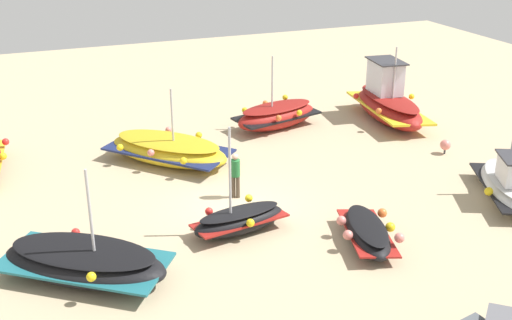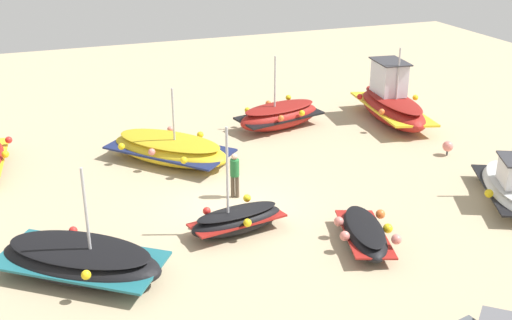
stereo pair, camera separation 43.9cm
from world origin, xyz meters
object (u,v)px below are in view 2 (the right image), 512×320
object	(u,v)px
fishing_boat_3	(392,103)
fishing_boat_5	(169,149)
mooring_buoy_0	(448,146)
person_walking	(235,172)
fishing_boat_4	(280,116)
fishing_boat_2	(365,233)
fishing_boat_0	(80,260)
fishing_boat_6	(512,187)
fishing_boat_7	(237,220)

from	to	relation	value
fishing_boat_3	fishing_boat_5	bearing A→B (deg)	103.32
mooring_buoy_0	person_walking	bearing A→B (deg)	4.14
person_walking	mooring_buoy_0	size ratio (longest dim) A/B	2.69
fishing_boat_4	person_walking	bearing A→B (deg)	-138.48
fishing_boat_2	fishing_boat_3	world-z (taller)	fishing_boat_3
fishing_boat_0	fishing_boat_2	xyz separation A→B (m)	(-8.23, 1.22, -0.13)
fishing_boat_4	person_walking	xyz separation A→B (m)	(4.22, 6.14, 0.35)
fishing_boat_5	fishing_boat_6	size ratio (longest dim) A/B	1.13
fishing_boat_4	fishing_boat_5	size ratio (longest dim) A/B	0.84
fishing_boat_4	mooring_buoy_0	bearing A→B (deg)	-60.80
fishing_boat_0	fishing_boat_3	bearing A→B (deg)	-113.84
fishing_boat_0	fishing_boat_7	distance (m)	4.94
fishing_boat_0	fishing_boat_4	bearing A→B (deg)	-99.40
fishing_boat_2	mooring_buoy_0	world-z (taller)	fishing_boat_2
fishing_boat_0	fishing_boat_2	distance (m)	8.32
fishing_boat_3	person_walking	xyz separation A→B (m)	(9.46, 5.20, 0.07)
fishing_boat_0	fishing_boat_2	world-z (taller)	fishing_boat_0
fishing_boat_3	mooring_buoy_0	distance (m)	4.55
fishing_boat_3	fishing_boat_5	size ratio (longest dim) A/B	1.08
fishing_boat_5	person_walking	bearing A→B (deg)	156.89
fishing_boat_4	fishing_boat_7	xyz separation A→B (m)	(4.96, 8.55, -0.16)
fishing_boat_0	fishing_boat_7	xyz separation A→B (m)	(-4.86, -0.84, -0.07)
fishing_boat_4	mooring_buoy_0	distance (m)	7.50
fishing_boat_6	fishing_boat_7	world-z (taller)	fishing_boat_7
fishing_boat_4	fishing_boat_2	bearing A→B (deg)	-112.56
fishing_boat_0	fishing_boat_4	size ratio (longest dim) A/B	1.15
fishing_boat_2	fishing_boat_4	distance (m)	10.73
fishing_boat_2	fishing_boat_5	world-z (taller)	fishing_boat_5
person_walking	mooring_buoy_0	world-z (taller)	person_walking
fishing_boat_4	fishing_boat_7	distance (m)	9.88
fishing_boat_2	person_walking	distance (m)	5.21
fishing_boat_6	fishing_boat_7	bearing A→B (deg)	-72.65
fishing_boat_2	fishing_boat_7	distance (m)	3.95
fishing_boat_0	fishing_boat_6	xyz separation A→B (m)	(-14.39, 0.42, 0.06)
fishing_boat_2	fishing_boat_3	distance (m)	11.85
fishing_boat_0	person_walking	bearing A→B (deg)	-113.02
fishing_boat_0	person_walking	size ratio (longest dim) A/B	3.07
fishing_boat_2	person_walking	size ratio (longest dim) A/B	2.03
fishing_boat_3	fishing_boat_6	xyz separation A→B (m)	(0.68, 8.87, -0.31)
fishing_boat_0	fishing_boat_3	size ratio (longest dim) A/B	0.89
fishing_boat_2	fishing_boat_7	world-z (taller)	fishing_boat_7
fishing_boat_2	fishing_boat_4	world-z (taller)	fishing_boat_4
fishing_boat_3	fishing_boat_6	bearing A→B (deg)	-177.30
fishing_boat_4	fishing_boat_5	xyz separation A→B (m)	(5.59, 2.13, -0.06)
fishing_boat_7	person_walking	distance (m)	2.57
fishing_boat_6	fishing_boat_7	size ratio (longest dim) A/B	1.29
person_walking	fishing_boat_4	bearing A→B (deg)	175.70
fishing_boat_7	fishing_boat_0	bearing A→B (deg)	-179.18
fishing_boat_2	mooring_buoy_0	bearing A→B (deg)	143.24
fishing_boat_0	fishing_boat_4	distance (m)	13.59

